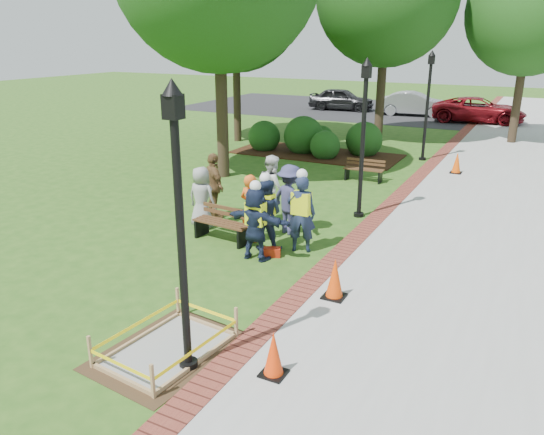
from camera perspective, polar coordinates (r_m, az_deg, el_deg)
The scene contains 33 objects.
ground at distance 11.22m, azimuth -5.12°, elevation -6.23°, with size 100.00×100.00×0.00m, color #285116.
sidewalk at distance 19.13m, azimuth 24.91°, elevation 2.77°, with size 6.00×60.00×0.02m, color #9E9E99.
brick_edging at distance 19.49m, azimuth 15.40°, elevation 4.16°, with size 0.50×60.00×0.03m, color maroon.
mulch_bed at distance 22.73m, azimuth 4.74°, elevation 6.84°, with size 7.00×3.00×0.05m, color #381E0F.
parking_lot at distance 36.26m, azimuth 18.70°, elevation 10.42°, with size 36.00×12.00×0.01m, color black.
wet_concrete_pad at distance 8.73m, azimuth -11.22°, elevation -12.68°, with size 1.93×2.46×0.55m.
bench_near at distance 13.00m, azimuth -5.36°, elevation -1.40°, with size 1.54×0.64×0.81m.
bench_far at distance 18.63m, azimuth 9.82°, elevation 4.61°, with size 1.38×0.52×0.73m.
cone_front at distance 7.98m, azimuth 0.17°, elevation -14.56°, with size 0.37×0.37×0.73m.
cone_back at distance 10.16m, azimuth 6.77°, elevation -6.62°, with size 0.42×0.42×0.82m.
cone_far at distance 20.47m, azimuth 19.25°, elevation 5.52°, with size 0.40×0.40×0.79m.
toolbox at distance 12.07m, azimuth -0.06°, elevation -3.75°, with size 0.41×0.22×0.20m, color #AF220D.
lamp_near at distance 7.35m, azimuth -9.93°, elevation 0.62°, with size 0.28×0.28×4.26m.
lamp_mid at distance 14.37m, azimuth 9.82°, elevation 9.54°, with size 0.28×0.28×4.26m.
lamp_far at distance 22.06m, azimuth 16.43°, elevation 12.26°, with size 0.28×0.28×4.26m.
tree_right at distance 27.30m, azimuth 26.04°, elevation 19.25°, with size 5.52×5.52×8.53m.
tree_far at distance 25.36m, azimuth -4.00°, elevation 22.20°, with size 6.18×6.18×9.32m.
shrub_a at distance 23.50m, azimuth -0.84°, elevation 7.25°, with size 1.40×1.40×1.40m, color #204714.
shrub_b at distance 23.06m, azimuth 3.37°, elevation 6.99°, with size 1.69×1.69×1.69m, color #204714.
shrub_c at distance 21.99m, azimuth 5.68°, elevation 6.34°, with size 1.23×1.23×1.23m, color #204714.
shrub_d at distance 22.80m, azimuth 9.78°, elevation 6.62°, with size 1.52×1.52×1.52m, color #204714.
shrub_e at distance 24.09m, azimuth 5.29°, elevation 7.46°, with size 1.08×1.08×1.08m, color #204714.
casual_person_a at distance 13.79m, azimuth -7.57°, elevation 2.13°, with size 0.53×0.35×1.62m.
casual_person_b at distance 12.78m, azimuth -2.29°, elevation 1.03°, with size 0.58×0.42×1.66m.
casual_person_c at distance 14.23m, azimuth 0.06°, elevation 3.18°, with size 0.65×0.68×1.79m.
casual_person_d at distance 14.50m, azimuth -6.27°, elevation 3.39°, with size 0.68×0.62×1.80m.
casual_person_e at distance 13.23m, azimuth 1.95°, elevation 1.92°, with size 0.67×0.56×1.77m.
hivis_worker_a at distance 11.67m, azimuth -1.76°, elevation -0.34°, with size 0.55×0.37×1.82m.
hivis_worker_b at distance 12.10m, azimuth 3.17°, elevation 0.67°, with size 0.67×0.53×1.96m.
hivis_worker_c at distance 12.22m, azimuth -0.74°, elevation 0.61°, with size 0.60×0.45×1.84m.
parked_car_a at distance 37.00m, azimuth 7.44°, elevation 11.39°, with size 4.90×2.13×1.60m, color black.
parked_car_b at distance 35.27m, azimuth 14.96°, elevation 10.55°, with size 4.88×2.12×1.59m, color #A3A3A8.
parked_car_c at distance 33.56m, azimuth 21.18°, elevation 9.53°, with size 4.77×2.08×1.56m, color maroon.
Camera 1 is at (5.54, -8.52, 4.75)m, focal length 35.00 mm.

